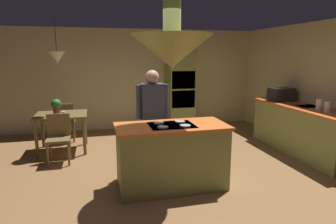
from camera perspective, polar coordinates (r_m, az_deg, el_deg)
The scene contains 17 objects.
ground at distance 4.59m, azimuth 0.03°, elevation -13.38°, with size 8.16×8.16×0.00m, color olive.
wall_back at distance 7.58m, azimuth -6.52°, elevation 6.40°, with size 6.80×0.10×2.55m, color beige.
wall_right at distance 6.20m, azimuth 29.54°, elevation 3.92°, with size 0.10×7.20×2.55m, color beige.
kitchen_island at distance 4.23m, azimuth 0.72°, elevation -8.67°, with size 1.59×0.77×0.95m.
counter_run_right at distance 6.22m, azimuth 24.84°, elevation -3.15°, with size 0.73×2.41×0.93m.
oven_tower at distance 7.44m, azimuth 2.40°, elevation 4.81°, with size 0.66×0.62×2.15m.
dining_table at distance 6.11m, azimuth -20.29°, elevation -1.39°, with size 0.98×0.82×0.76m.
person_at_island at distance 4.68m, azimuth -3.05°, elevation -0.48°, with size 0.53×0.22×1.67m.
range_hood at distance 3.97m, azimuth 0.77°, elevation 12.32°, with size 1.10×1.10×1.00m.
pendant_light_over_table at distance 5.97m, azimuth -21.10°, elevation 10.05°, with size 0.32×0.32×0.82m.
chair_facing_island at distance 5.53m, azimuth -20.82°, elevation -4.24°, with size 0.40×0.40×0.87m.
chair_by_back_wall at distance 6.75m, azimuth -19.69°, elevation -1.44°, with size 0.40×0.40×0.87m.
potted_plant_on_table at distance 6.07m, azimuth -21.19°, elevation 1.18°, with size 0.20×0.20×0.30m.
cup_on_table at distance 5.87m, azimuth -19.95°, elevation -0.29°, with size 0.07×0.07×0.09m, color white.
canister_flour at distance 5.67m, azimuth 29.01°, elevation 0.87°, with size 0.11×0.11×0.19m, color silver.
canister_sugar at distance 5.80m, azimuth 27.82°, elevation 1.31°, with size 0.12×0.12×0.21m, color silver.
microwave_on_counter at distance 6.66m, azimuth 21.42°, elevation 3.27°, with size 0.46×0.36×0.28m, color #232326.
Camera 1 is at (-1.04, -4.03, 1.92)m, focal length 30.83 mm.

